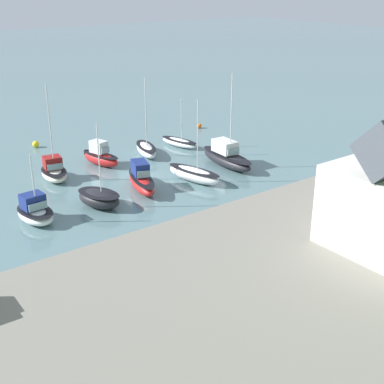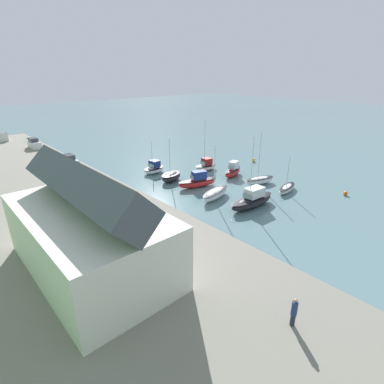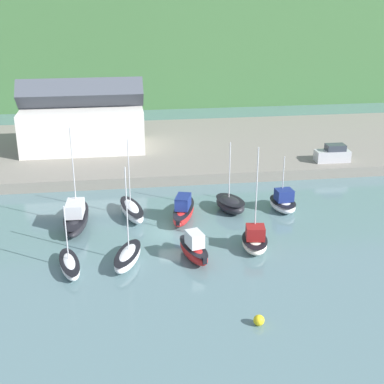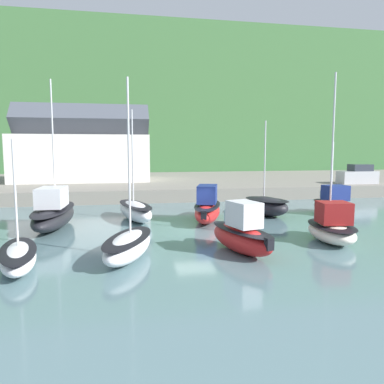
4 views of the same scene
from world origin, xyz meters
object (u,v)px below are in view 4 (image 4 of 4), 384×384
at_px(moored_boat_1, 135,210).
at_px(moored_boat_7, 242,234).
at_px(moored_boat_2, 207,208).
at_px(moored_boat_4, 334,204).
at_px(moored_boat_0, 54,213).
at_px(moored_boat_8, 332,227).
at_px(moored_boat_5, 18,256).
at_px(parked_car_0, 358,175).
at_px(moored_boat_3, 266,205).
at_px(moored_boat_6, 128,245).

bearing_deg(moored_boat_1, moored_boat_7, -75.93).
distance_m(moored_boat_2, moored_boat_4, 10.42).
distance_m(moored_boat_0, moored_boat_8, 17.13).
distance_m(moored_boat_5, parked_car_0, 36.88).
height_order(moored_boat_3, moored_boat_8, moored_boat_8).
relative_size(moored_boat_4, moored_boat_5, 1.03).
height_order(moored_boat_0, moored_boat_5, moored_boat_0).
bearing_deg(moored_boat_3, moored_boat_7, -135.67).
bearing_deg(moored_boat_4, moored_boat_5, -160.19).
bearing_deg(moored_boat_6, moored_boat_5, -157.11).
bearing_deg(moored_boat_4, moored_boat_0, 178.30).
bearing_deg(moored_boat_7, moored_boat_2, 73.90).
xyz_separation_m(moored_boat_2, moored_boat_8, (5.38, -7.12, -0.11)).
distance_m(moored_boat_0, moored_boat_5, 8.44).
relative_size(moored_boat_6, moored_boat_8, 0.91).
distance_m(moored_boat_5, moored_boat_6, 4.73).
height_order(moored_boat_0, moored_boat_6, moored_boat_0).
height_order(moored_boat_0, moored_boat_1, moored_boat_0).
distance_m(moored_boat_8, parked_car_0, 24.16).
xyz_separation_m(moored_boat_0, moored_boat_8, (15.72, -6.82, -0.16)).
bearing_deg(moored_boat_1, moored_boat_6, -107.16).
height_order(moored_boat_1, parked_car_0, moored_boat_1).
distance_m(moored_boat_3, moored_boat_5, 18.36).
height_order(moored_boat_6, moored_boat_7, moored_boat_6).
distance_m(moored_boat_0, moored_boat_7, 12.89).
height_order(moored_boat_4, moored_boat_7, moored_boat_4).
height_order(moored_boat_5, moored_boat_6, moored_boat_6).
bearing_deg(moored_boat_8, parked_car_0, 61.40).
height_order(moored_boat_3, parked_car_0, moored_boat_3).
distance_m(moored_boat_4, moored_boat_6, 18.53).
xyz_separation_m(moored_boat_5, moored_boat_7, (10.24, 0.51, 0.43)).
height_order(moored_boat_0, moored_boat_3, moored_boat_0).
distance_m(moored_boat_3, moored_boat_4, 5.44).
distance_m(moored_boat_0, moored_boat_1, 5.53).
height_order(moored_boat_4, parked_car_0, moored_boat_4).
bearing_deg(moored_boat_6, moored_boat_8, 23.56).
relative_size(moored_boat_3, moored_boat_7, 1.42).
bearing_deg(moored_boat_3, moored_boat_5, -164.26).
xyz_separation_m(moored_boat_0, moored_boat_3, (15.30, 1.62, -0.21)).
distance_m(moored_boat_3, moored_boat_7, 10.82).
bearing_deg(moored_boat_8, moored_boat_5, -165.38).
bearing_deg(moored_boat_2, moored_boat_1, -176.49).
distance_m(moored_boat_3, parked_car_0, 18.55).
distance_m(moored_boat_2, parked_car_0, 23.41).
bearing_deg(parked_car_0, moored_boat_1, 114.09).
relative_size(moored_boat_4, moored_boat_7, 1.11).
relative_size(moored_boat_0, parked_car_0, 2.26).
bearing_deg(moored_boat_1, moored_boat_5, -131.47).
bearing_deg(moored_boat_2, moored_boat_0, -160.84).
height_order(moored_boat_6, parked_car_0, moored_boat_6).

